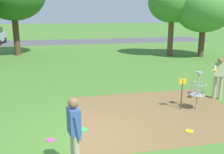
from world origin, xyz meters
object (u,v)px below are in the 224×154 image
player_foreground_watching (74,131)px  frisbee_by_tee (189,131)px  disc_golf_basket (196,89)px  tree_mid_left (172,2)px  frisbee_near_basket (51,140)px  player_throwing (219,75)px  tree_near_right (204,7)px

player_foreground_watching → frisbee_by_tee: (3.43, 1.29, -0.96)m
disc_golf_basket → frisbee_by_tee: size_ratio=5.76×
disc_golf_basket → tree_mid_left: bearing=69.7°
player_foreground_watching → frisbee_near_basket: bearing=109.7°
player_throwing → player_foreground_watching: bearing=-148.0°
disc_golf_basket → tree_near_right: size_ratio=0.24×
frisbee_near_basket → frisbee_by_tee: size_ratio=0.91×
frisbee_near_basket → tree_mid_left: size_ratio=0.04×
tree_near_right → player_throwing: bearing=-117.4°
player_throwing → tree_mid_left: tree_mid_left is taller
frisbee_by_tee → disc_golf_basket: bearing=56.3°
tree_near_right → frisbee_by_tee: bearing=-122.0°
frisbee_by_tee → player_foreground_watching: bearing=-159.4°
tree_mid_left → frisbee_by_tee: bearing=-112.2°
frisbee_by_tee → tree_mid_left: bearing=67.8°
frisbee_near_basket → frisbee_by_tee: 4.01m
player_foreground_watching → tree_near_right: 17.33m
tree_mid_left → player_foreground_watching: bearing=-121.4°
player_foreground_watching → frisbee_near_basket: 1.94m
disc_golf_basket → tree_near_right: 12.50m
frisbee_near_basket → player_throwing: bearing=18.2°
player_throwing → tree_near_right: tree_near_right is taller
player_throwing → tree_mid_left: bearing=75.4°
player_throwing → frisbee_by_tee: bearing=-136.0°
player_foreground_watching → frisbee_by_tee: bearing=20.6°
player_throwing → tree_near_right: size_ratio=0.30×
disc_golf_basket → frisbee_near_basket: disc_golf_basket is taller
disc_golf_basket → player_foreground_watching: bearing=-147.3°
frisbee_near_basket → frisbee_by_tee: bearing=-4.3°
disc_golf_basket → frisbee_by_tee: 2.07m
player_foreground_watching → player_throwing: (5.96, 3.73, 0.02)m
player_foreground_watching → player_throwing: 7.04m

